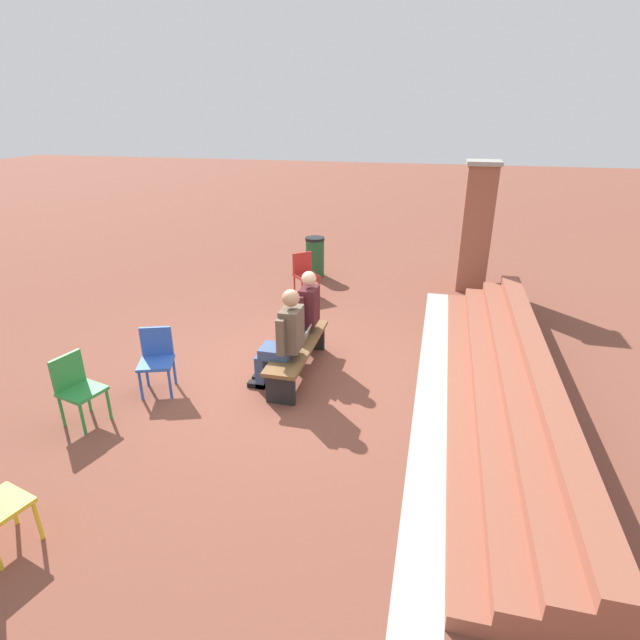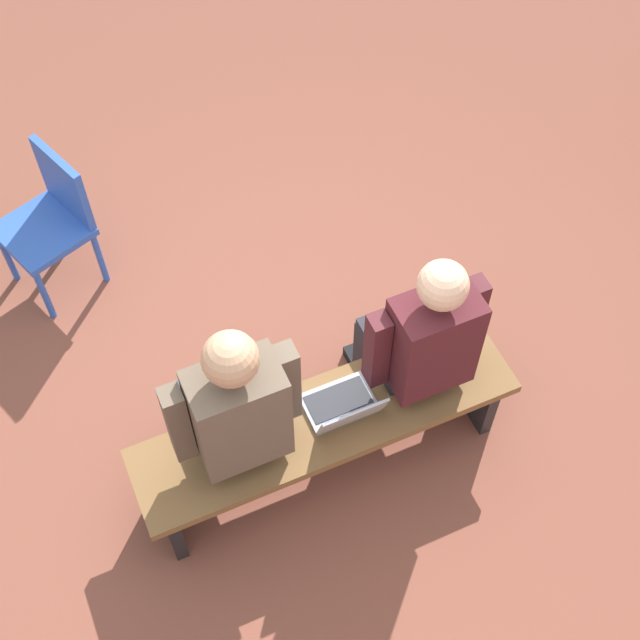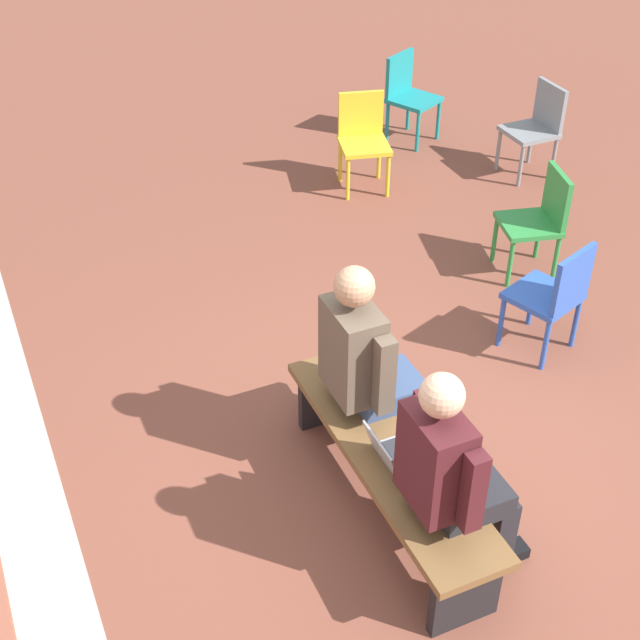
# 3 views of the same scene
# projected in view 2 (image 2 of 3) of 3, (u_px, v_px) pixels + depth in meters

# --- Properties ---
(ground_plane) EXTENTS (60.00, 60.00, 0.00)m
(ground_plane) POSITION_uv_depth(u_px,v_px,m) (295.00, 432.00, 4.49)
(ground_plane) COLOR brown
(bench) EXTENTS (1.80, 0.44, 0.45)m
(bench) POSITION_uv_depth(u_px,v_px,m) (326.00, 427.00, 4.11)
(bench) COLOR brown
(bench) RESTS_ON ground
(person_student) EXTENTS (0.54, 0.69, 1.35)m
(person_student) POSITION_uv_depth(u_px,v_px,m) (418.00, 338.00, 3.95)
(person_student) COLOR #232328
(person_student) RESTS_ON ground
(person_adult) EXTENTS (0.57, 0.71, 1.38)m
(person_adult) POSITION_uv_depth(u_px,v_px,m) (232.00, 407.00, 3.74)
(person_adult) COLOR #384C75
(person_adult) RESTS_ON ground
(laptop) EXTENTS (0.32, 0.29, 0.21)m
(laptop) POSITION_uv_depth(u_px,v_px,m) (344.00, 408.00, 4.00)
(laptop) COLOR #9EA0A5
(laptop) RESTS_ON bench
(plastic_chair_near_bench_left) EXTENTS (0.54, 0.54, 0.84)m
(plastic_chair_near_bench_left) POSITION_uv_depth(u_px,v_px,m) (53.00, 215.00, 4.67)
(plastic_chair_near_bench_left) COLOR #2D56B7
(plastic_chair_near_bench_left) RESTS_ON ground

